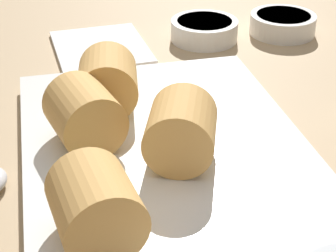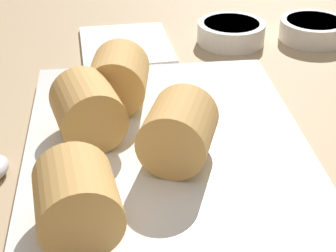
{
  "view_description": "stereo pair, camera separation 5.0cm",
  "coord_description": "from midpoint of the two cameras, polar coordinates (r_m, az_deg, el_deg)",
  "views": [
    {
      "loc": [
        41.2,
        -10.13,
        30.49
      ],
      "look_at": [
        1.27,
        -0.67,
        5.81
      ],
      "focal_mm": 60.0,
      "sensor_mm": 36.0,
      "label": 1
    },
    {
      "loc": [
        42.05,
        -5.2,
        30.49
      ],
      "look_at": [
        1.27,
        -0.67,
        5.81
      ],
      "focal_mm": 60.0,
      "sensor_mm": 36.0,
      "label": 2
    }
  ],
  "objects": [
    {
      "name": "dipping_bowl_far",
      "position": [
        0.78,
        9.76,
        10.22
      ],
      "size": [
        8.78,
        8.78,
        2.67
      ],
      "color": "white",
      "rests_on": "table_surface"
    },
    {
      "name": "roll_front_right",
      "position": [
        0.55,
        -8.77,
        4.67
      ],
      "size": [
        7.45,
        6.6,
        5.77
      ],
      "color": "#DBA356",
      "rests_on": "serving_plate"
    },
    {
      "name": "roll_front_left",
      "position": [
        0.46,
        -1.84,
        -0.26
      ],
      "size": [
        7.76,
        7.5,
        5.77
      ],
      "color": "#DBA356",
      "rests_on": "serving_plate"
    },
    {
      "name": "roll_back_left",
      "position": [
        0.5,
        -11.53,
        1.27
      ],
      "size": [
        7.62,
        7.05,
        5.77
      ],
      "color": "#DBA356",
      "rests_on": "serving_plate"
    },
    {
      "name": "serving_plate",
      "position": [
        0.49,
        -2.9,
        -3.12
      ],
      "size": [
        35.15,
        24.96,
        1.5
      ],
      "color": "white",
      "rests_on": "table_surface"
    },
    {
      "name": "dipping_bowl_near",
      "position": [
        0.75,
        1.77,
        9.75
      ],
      "size": [
        8.78,
        8.78,
        2.67
      ],
      "color": "white",
      "rests_on": "table_surface"
    },
    {
      "name": "table_surface",
      "position": [
        0.52,
        -2.39,
        -3.87
      ],
      "size": [
        180.0,
        140.0,
        2.0
      ],
      "color": "tan",
      "rests_on": "ground"
    },
    {
      "name": "roll_back_right",
      "position": [
        0.39,
        -11.22,
        -7.8
      ],
      "size": [
        7.45,
        6.59,
        5.77
      ],
      "color": "#DBA356",
      "rests_on": "serving_plate"
    },
    {
      "name": "napkin",
      "position": [
        0.73,
        -8.83,
        7.83
      ],
      "size": [
        13.97,
        12.11,
        0.6
      ],
      "color": "white",
      "rests_on": "table_surface"
    }
  ]
}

